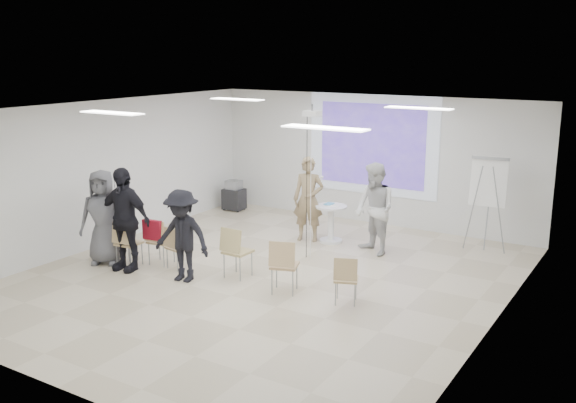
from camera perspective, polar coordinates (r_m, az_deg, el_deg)
The scene contains 30 objects.
floor at distance 11.58m, azimuth -2.10°, elevation -7.05°, with size 8.00×9.00×0.10m, color beige.
ceiling at distance 10.90m, azimuth -2.23°, elevation 8.41°, with size 8.00×9.00×0.10m, color white.
wall_back at distance 15.06m, azimuth 7.53°, elevation 3.73°, with size 8.00×0.10×3.00m, color silver.
wall_left at distance 13.77m, azimuth -16.32°, elevation 2.40°, with size 0.10×9.00×3.00m, color silver.
wall_right at distance 9.56m, azimuth 18.46°, elevation -2.42°, with size 0.10×9.00×3.00m, color silver.
projection_halo at distance 14.95m, azimuth 7.47°, elevation 5.01°, with size 3.20×0.01×2.30m, color silver.
projection_image at distance 14.93m, azimuth 7.45°, elevation 5.01°, with size 2.60×0.01×1.90m, color #4F34B2.
pedestal_table at distance 13.58m, azimuth 3.85°, elevation -1.77°, with size 0.66×0.66×0.82m.
player_left at distance 13.55m, azimuth 1.83°, elevation 0.70°, with size 0.74×0.50×2.04m, color #967F5C.
player_right at distance 12.75m, azimuth 7.73°, elevation -0.25°, with size 0.98×0.78×2.03m, color silver.
controller_left at distance 13.61m, azimuth 3.03°, elevation 2.14°, with size 0.04×0.13×0.04m, color white.
controller_right at distance 12.97m, azimuth 7.51°, elevation 1.60°, with size 0.04×0.11×0.04m, color silver.
chair_far_left at distance 12.37m, azimuth -14.22°, elevation -3.36°, with size 0.44×0.47×0.87m.
chair_left_mid at distance 12.34m, azimuth -11.44°, elevation -3.21°, with size 0.46×0.49×0.89m.
chair_left_inner at distance 12.06m, azimuth -9.99°, elevation -3.79°, with size 0.45×0.47×0.80m.
chair_center at distance 11.43m, azimuth -4.74°, elevation -4.16°, with size 0.45×0.48×0.94m.
chair_right_inner at distance 10.67m, azimuth -0.41°, elevation -5.41°, with size 0.57×0.59×0.94m.
chair_right_far at distance 10.30m, azimuth 5.17°, elevation -6.63°, with size 0.50×0.51×0.80m.
red_jacket at distance 12.20m, azimuth -11.97°, elevation -2.48°, with size 0.39×0.09×0.37m, color maroon.
laptop at distance 12.13m, azimuth -9.66°, elevation -3.89°, with size 0.29×0.21×0.02m, color black.
audience_left at distance 12.08m, azimuth -14.42°, elevation -0.88°, with size 1.29×0.77×2.21m, color black.
audience_mid at distance 11.31m, azimuth -9.42°, elevation -2.50°, with size 1.21×0.66×1.86m, color black.
audience_outer at distance 12.57m, azimuth -16.13°, elevation -0.86°, with size 0.99×0.65×2.03m, color slate.
flipchart_easel at distance 13.29m, azimuth 17.40°, elevation 1.62°, with size 0.83×0.63×1.93m.
av_cart at distance 16.35m, azimuth -4.82°, elevation 0.46°, with size 0.53×0.43×0.77m.
ceiling_projector at distance 12.15m, azimuth 2.13°, elevation 7.21°, with size 0.30×0.25×3.00m.
fluor_panel_nw at distance 13.68m, azimuth -4.55°, elevation 9.05°, with size 1.20×0.30×0.02m, color white.
fluor_panel_ne at distance 11.78m, azimuth 11.54°, elevation 8.13°, with size 1.20×0.30×0.02m, color white.
fluor_panel_sw at distance 11.06m, azimuth -15.39°, elevation 7.61°, with size 1.20×0.30×0.02m, color white.
fluor_panel_se at distance 8.60m, azimuth 3.31°, elevation 6.55°, with size 1.20×0.30×0.02m, color white.
Camera 1 is at (6.06, -9.01, 3.98)m, focal length 40.00 mm.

